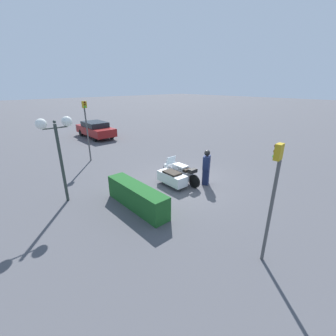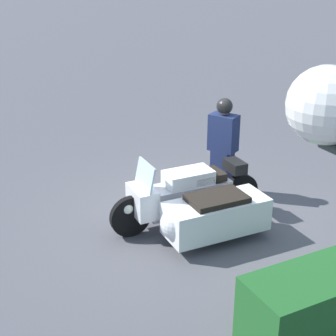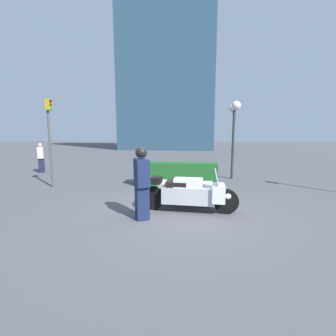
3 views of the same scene
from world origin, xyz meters
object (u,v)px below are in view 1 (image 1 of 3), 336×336
police_motorcycle (175,174)px  hedge_bush_curbside (137,197)px  officer_rider (206,167)px  traffic_light_near (86,123)px  parked_car_background (95,129)px  traffic_light_far (273,188)px  twin_lamp_post (56,134)px

police_motorcycle → hedge_bush_curbside: (-0.70, 2.75, 0.01)m
police_motorcycle → officer_rider: 1.61m
officer_rider → traffic_light_near: (7.34, 2.68, 1.50)m
traffic_light_near → parked_car_background: bearing=148.6°
officer_rider → traffic_light_far: 5.33m
parked_car_background → hedge_bush_curbside: bearing=161.3°
police_motorcycle → traffic_light_far: 5.99m
officer_rider → traffic_light_near: size_ratio=0.47×
officer_rider → traffic_light_far: traffic_light_far is taller
police_motorcycle → twin_lamp_post: 5.52m
officer_rider → twin_lamp_post: 6.68m
officer_rider → traffic_light_far: bearing=118.7°
officer_rider → hedge_bush_curbside: (0.41, 3.81, -0.45)m
twin_lamp_post → officer_rider: bearing=-116.7°
hedge_bush_curbside → twin_lamp_post: twin_lamp_post is taller
traffic_light_near → parked_car_background: size_ratio=0.79×
hedge_bush_curbside → traffic_light_near: bearing=-9.3°
police_motorcycle → hedge_bush_curbside: bearing=105.9°
officer_rider → hedge_bush_curbside: size_ratio=0.54×
traffic_light_near → traffic_light_far: bearing=-4.3°
traffic_light_far → officer_rider: bearing=-37.6°
officer_rider → hedge_bush_curbside: officer_rider is taller
twin_lamp_post → traffic_light_near: bearing=-34.2°
hedge_bush_curbside → police_motorcycle: bearing=-75.6°
hedge_bush_curbside → traffic_light_far: traffic_light_far is taller
hedge_bush_curbside → parked_car_background: parked_car_background is taller
hedge_bush_curbside → parked_car_background: (13.16, -4.43, 0.30)m
police_motorcycle → hedge_bush_curbside: 2.84m
twin_lamp_post → traffic_light_far: twin_lamp_post is taller
police_motorcycle → twin_lamp_post: size_ratio=0.74×
officer_rider → traffic_light_far: size_ratio=0.52×
parked_car_background → traffic_light_near: bearing=152.0°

